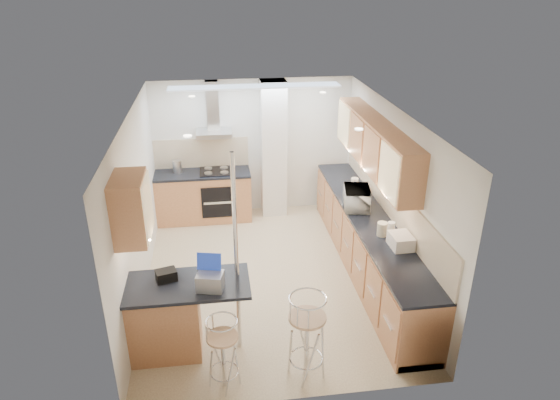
{
  "coord_description": "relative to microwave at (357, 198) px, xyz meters",
  "views": [
    {
      "loc": [
        -0.7,
        -6.33,
        4.17
      ],
      "look_at": [
        0.2,
        0.2,
        1.16
      ],
      "focal_mm": 32.0,
      "sensor_mm": 36.0,
      "label": 1
    }
  ],
  "objects": [
    {
      "name": "jar_b",
      "position": [
        0.29,
        0.51,
        -0.07
      ],
      "size": [
        0.13,
        0.13,
        0.17
      ],
      "primitive_type": "cylinder",
      "rotation": [
        0.0,
        0.0,
        -0.21
      ],
      "color": "white",
      "rests_on": "right_counter"
    },
    {
      "name": "bar_stool_end",
      "position": [
        -1.2,
        -2.37,
        -0.54
      ],
      "size": [
        0.62,
        0.62,
        1.07
      ],
      "primitive_type": null,
      "rotation": [
        0.0,
        0.0,
        0.82
      ],
      "color": "tan",
      "rests_on": "ground"
    },
    {
      "name": "back_counter",
      "position": [
        -2.33,
        1.8,
        -0.61
      ],
      "size": [
        1.7,
        0.63,
        0.92
      ],
      "color": "#AD6D45",
      "rests_on": "ground"
    },
    {
      "name": "room_shell",
      "position": [
        -1.06,
        0.08,
        0.47
      ],
      "size": [
        3.64,
        4.84,
        2.51
      ],
      "color": "white",
      "rests_on": "ground"
    },
    {
      "name": "kettle",
      "position": [
        -2.77,
        1.86,
        -0.04
      ],
      "size": [
        0.16,
        0.16,
        0.23
      ],
      "primitive_type": "cylinder",
      "color": "silver",
      "rests_on": "back_counter"
    },
    {
      "name": "jar_c",
      "position": [
        0.1,
        -0.9,
        -0.06
      ],
      "size": [
        0.16,
        0.16,
        0.19
      ],
      "primitive_type": "cylinder",
      "rotation": [
        0.0,
        0.0,
        -0.18
      ],
      "color": "beige",
      "rests_on": "right_counter"
    },
    {
      "name": "bag",
      "position": [
        -2.72,
        -1.64,
        -0.07
      ],
      "size": [
        0.27,
        0.22,
        0.13
      ],
      "primitive_type": "cube",
      "rotation": [
        0.0,
        0.0,
        0.28
      ],
      "color": "black",
      "rests_on": "peninsula"
    },
    {
      "name": "bar_stool_near",
      "position": [
        -2.12,
        -2.4,
        -0.63
      ],
      "size": [
        0.47,
        0.47,
        0.89
      ],
      "primitive_type": null,
      "rotation": [
        0.0,
        0.0,
        -0.37
      ],
      "color": "tan",
      "rests_on": "ground"
    },
    {
      "name": "bread_bin",
      "position": [
        0.24,
        -1.24,
        -0.07
      ],
      "size": [
        0.28,
        0.35,
        0.18
      ],
      "primitive_type": "cube",
      "rotation": [
        0.0,
        0.0,
        0.04
      ],
      "color": "white",
      "rests_on": "right_counter"
    },
    {
      "name": "microwave",
      "position": [
        0.0,
        0.0,
        0.0
      ],
      "size": [
        0.47,
        0.62,
        0.31
      ],
      "primitive_type": "imported",
      "rotation": [
        0.0,
        0.0,
        1.38
      ],
      "color": "white",
      "rests_on": "right_counter"
    },
    {
      "name": "jar_a",
      "position": [
        0.17,
        0.72,
        -0.06
      ],
      "size": [
        0.14,
        0.14,
        0.18
      ],
      "primitive_type": "cylinder",
      "rotation": [
        0.0,
        0.0,
        -0.16
      ],
      "color": "white",
      "rests_on": "right_counter"
    },
    {
      "name": "ground",
      "position": [
        -1.38,
        -0.3,
        -1.07
      ],
      "size": [
        4.8,
        4.8,
        0.0
      ],
      "primitive_type": "plane",
      "color": "tan",
      "rests_on": "ground"
    },
    {
      "name": "peninsula",
      "position": [
        -2.51,
        -1.75,
        -0.6
      ],
      "size": [
        1.47,
        0.72,
        0.94
      ],
      "color": "#AD6D45",
      "rests_on": "ground"
    },
    {
      "name": "right_counter",
      "position": [
        0.12,
        -0.3,
        -0.61
      ],
      "size": [
        0.63,
        4.4,
        0.92
      ],
      "color": "#AD6D45",
      "rests_on": "ground"
    },
    {
      "name": "laptop",
      "position": [
        -2.22,
        -1.89,
        -0.03
      ],
      "size": [
        0.33,
        0.28,
        0.2
      ],
      "primitive_type": "cube",
      "rotation": [
        0.0,
        0.0,
        -0.22
      ],
      "color": "gray",
      "rests_on": "peninsula"
    },
    {
      "name": "jar_d",
      "position": [
        0.26,
        -0.83,
        -0.08
      ],
      "size": [
        0.13,
        0.13,
        0.15
      ],
      "primitive_type": "cylinder",
      "rotation": [
        0.0,
        0.0,
        -0.36
      ],
      "color": "white",
      "rests_on": "right_counter"
    }
  ]
}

